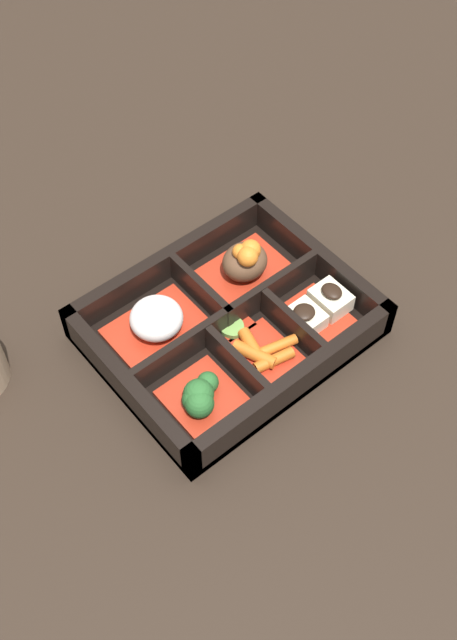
# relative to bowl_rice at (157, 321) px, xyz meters

# --- Properties ---
(ground_plane) EXTENTS (3.00, 3.00, 0.00)m
(ground_plane) POSITION_rel_bowl_rice_xyz_m (0.06, -0.04, -0.03)
(ground_plane) COLOR black
(bento_base) EXTENTS (0.27, 0.22, 0.01)m
(bento_base) POSITION_rel_bowl_rice_xyz_m (0.06, -0.04, -0.02)
(bento_base) COLOR black
(bento_base) RESTS_ON ground_plane
(bento_rim) EXTENTS (0.27, 0.22, 0.05)m
(bento_rim) POSITION_rel_bowl_rice_xyz_m (0.06, -0.05, -0.01)
(bento_rim) COLOR black
(bento_rim) RESTS_ON ground_plane
(bowl_rice) EXTENTS (0.10, 0.08, 0.04)m
(bowl_rice) POSITION_rel_bowl_rice_xyz_m (0.00, 0.00, 0.00)
(bowl_rice) COLOR #B22D19
(bowl_rice) RESTS_ON bento_base
(bowl_stew) EXTENTS (0.10, 0.08, 0.06)m
(bowl_stew) POSITION_rel_bowl_rice_xyz_m (0.12, -0.00, 0.01)
(bowl_stew) COLOR #B22D19
(bowl_stew) RESTS_ON bento_base
(bowl_greens) EXTENTS (0.07, 0.07, 0.04)m
(bowl_greens) POSITION_rel_bowl_rice_xyz_m (-0.02, -0.10, -0.00)
(bowl_greens) COLOR #B22D19
(bowl_greens) RESTS_ON bento_base
(bowl_carrots) EXTENTS (0.06, 0.07, 0.02)m
(bowl_carrots) POSITION_rel_bowl_rice_xyz_m (0.07, -0.09, -0.01)
(bowl_carrots) COLOR #B22D19
(bowl_carrots) RESTS_ON bento_base
(bowl_tofu) EXTENTS (0.07, 0.07, 0.03)m
(bowl_tofu) POSITION_rel_bowl_rice_xyz_m (0.14, -0.09, -0.00)
(bowl_tofu) COLOR #B22D19
(bowl_tofu) RESTS_ON bento_base
(bowl_pickles) EXTENTS (0.04, 0.04, 0.01)m
(bowl_pickles) POSITION_rel_bowl_rice_xyz_m (0.06, -0.05, -0.01)
(bowl_pickles) COLOR #B22D19
(bowl_pickles) RESTS_ON bento_base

